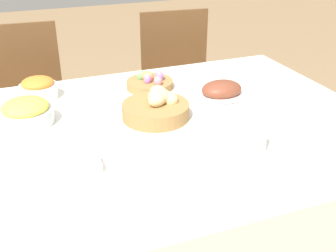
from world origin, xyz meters
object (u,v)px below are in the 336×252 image
at_px(dinner_plate, 204,189).
at_px(pineapple_bowl, 26,112).
at_px(chair_far_right, 180,84).
at_px(fork, 153,202).
at_px(drinking_cup, 254,138).
at_px(butter_dish, 82,166).
at_px(carrot_bowl, 38,88).
at_px(spoon, 260,177).
at_px(bread_basket, 157,107).
at_px(ham_platter, 221,91).
at_px(knife, 251,179).
at_px(chair_far_left, 26,106).
at_px(egg_basket, 150,83).

bearing_deg(dinner_plate, pineapple_bowl, 124.54).
xyz_separation_m(chair_far_right, fork, (-0.64, -1.34, 0.24)).
height_order(dinner_plate, drinking_cup, drinking_cup).
relative_size(dinner_plate, fork, 1.58).
bearing_deg(butter_dish, carrot_bowl, 95.63).
bearing_deg(chair_far_right, spoon, -97.61).
distance_m(fork, butter_dish, 0.27).
bearing_deg(bread_basket, ham_platter, 16.07).
bearing_deg(knife, ham_platter, 72.57).
distance_m(pineapple_bowl, butter_dish, 0.42).
distance_m(chair_far_left, fork, 1.39).
xyz_separation_m(fork, spoon, (0.34, 0.00, 0.00)).
bearing_deg(chair_far_right, pineapple_bowl, -136.97).
bearing_deg(pineapple_bowl, chair_far_left, 88.81).
distance_m(pineapple_bowl, fork, 0.69).
relative_size(dinner_plate, spoon, 1.58).
bearing_deg(knife, dinner_plate, -177.88).
relative_size(chair_far_left, spoon, 5.61).
distance_m(fork, drinking_cup, 0.44).
bearing_deg(carrot_bowl, ham_platter, -19.63).
bearing_deg(carrot_bowl, bread_basket, -41.28).
distance_m(pineapple_bowl, spoon, 0.88).
bearing_deg(fork, knife, 2.12).
distance_m(chair_far_right, spoon, 1.40).
relative_size(pineapple_bowl, spoon, 1.23).
bearing_deg(knife, egg_basket, 95.32).
height_order(chair_far_left, drinking_cup, chair_far_left).
relative_size(fork, knife, 1.00).
xyz_separation_m(bread_basket, spoon, (0.15, -0.50, -0.04)).
height_order(chair_far_right, spoon, chair_far_right).
bearing_deg(chair_far_left, dinner_plate, -69.28).
relative_size(bread_basket, butter_dish, 2.28).
distance_m(ham_platter, dinner_plate, 0.70).
distance_m(egg_basket, pineapple_bowl, 0.57).
xyz_separation_m(chair_far_right, egg_basket, (-0.38, -0.55, 0.26)).
height_order(pineapple_bowl, fork, pineapple_bowl).
height_order(spoon, drinking_cup, drinking_cup).
height_order(ham_platter, butter_dish, ham_platter).
height_order(knife, butter_dish, butter_dish).
bearing_deg(pineapple_bowl, knife, -46.94).
relative_size(chair_far_left, ham_platter, 3.36).
bearing_deg(spoon, dinner_plate, 177.88).
distance_m(chair_far_left, drinking_cup, 1.40).
bearing_deg(bread_basket, fork, -111.07).
height_order(chair_far_right, knife, chair_far_right).
height_order(chair_far_left, chair_far_right, same).
xyz_separation_m(carrot_bowl, fork, (0.21, -0.86, -0.04)).
bearing_deg(fork, bread_basket, 71.05).
xyz_separation_m(egg_basket, butter_dish, (-0.41, -0.57, -0.01)).
bearing_deg(butter_dish, drinking_cup, -8.03).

